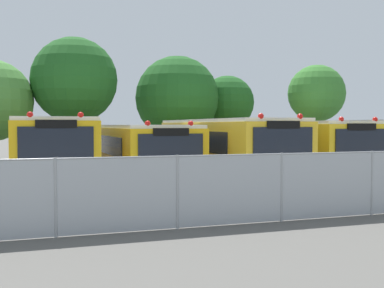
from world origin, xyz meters
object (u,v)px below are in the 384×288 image
tree_1 (73,81)px  tree_4 (316,94)px  school_bus_0 (48,149)px  school_bus_1 (138,151)px  tree_2 (177,97)px  school_bus_4 (355,146)px  school_bus_3 (290,147)px  tree_3 (229,102)px  school_bus_2 (220,147)px

tree_1 → tree_4: 14.98m
school_bus_0 → school_bus_1: size_ratio=1.06×
school_bus_1 → tree_2: tree_2 is taller
school_bus_4 → tree_2: size_ratio=1.66×
school_bus_1 → tree_2: (4.44, 9.47, 2.77)m
school_bus_4 → tree_1: (-12.01, 9.65, 3.50)m
school_bus_4 → tree_2: tree_2 is taller
tree_2 → tree_4: 8.79m
tree_4 → school_bus_0: bearing=-156.6°
school_bus_0 → tree_2: 12.50m
school_bus_0 → school_bus_3: size_ratio=1.02×
school_bus_3 → tree_3: (1.38, 10.21, 2.49)m
school_bus_3 → tree_1: tree_1 is taller
school_bus_0 → school_bus_1: school_bus_0 is taller
school_bus_0 → school_bus_4: size_ratio=0.92×
school_bus_4 → tree_1: size_ratio=1.48×
tree_1 → tree_3: 10.02m
school_bus_2 → tree_4: tree_4 is taller
school_bus_1 → school_bus_4: school_bus_4 is taller
tree_3 → school_bus_4: bearing=-78.6°
school_bus_0 → tree_1: tree_1 is taller
school_bus_2 → tree_3: size_ratio=2.05×
school_bus_3 → tree_3: tree_3 is taller
school_bus_3 → tree_1: bearing=-48.3°
school_bus_2 → tree_4: bearing=-140.0°
school_bus_0 → school_bus_2: 6.90m
school_bus_1 → school_bus_2: 3.43m
tree_1 → tree_2: size_ratio=1.12×
school_bus_0 → school_bus_2: bearing=174.6°
tree_4 → tree_2: bearing=165.3°
school_bus_0 → tree_1: bearing=-101.3°
tree_3 → tree_4: size_ratio=0.90×
school_bus_0 → tree_2: bearing=-131.8°
tree_2 → tree_3: 3.68m
school_bus_3 → tree_3: size_ratio=1.77×
school_bus_0 → school_bus_4: school_bus_0 is taller
school_bus_0 → school_bus_1: (3.47, -0.16, -0.12)m
school_bus_2 → tree_1: bearing=-59.8°
tree_1 → tree_3: (9.96, 0.51, -1.04)m
school_bus_2 → tree_1: (-5.29, 9.69, 3.49)m
school_bus_1 → tree_3: bearing=-130.0°
school_bus_3 → tree_4: 10.24m
tree_2 → tree_3: tree_2 is taller
tree_3 → school_bus_3: bearing=-97.7°
tree_2 → tree_4: bearing=-14.7°
school_bus_3 → school_bus_4: school_bus_4 is taller
tree_1 → tree_3: size_ratio=1.33×
school_bus_1 → tree_1: bearing=-79.5°
school_bus_4 → school_bus_1: bearing=-1.1°
school_bus_1 → school_bus_3: bearing=176.5°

